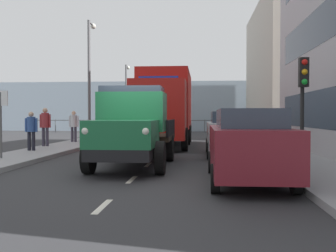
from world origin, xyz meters
The scene contains 20 objects.
ground_plane centered at (0.00, -7.70, 0.00)m, with size 80.00×80.00×0.00m, color #2D2D30.
sidewalk_left centered at (-4.82, -7.70, 0.07)m, with size 2.18×37.37×0.15m, color gray.
sidewalk_right centered at (4.82, -7.70, 0.07)m, with size 2.18×37.37×0.15m, color gray.
road_centreline_markings centered at (0.00, -7.18, 0.00)m, with size 0.12×33.61×0.01m.
building_far_block centered at (-8.99, -20.55, 5.00)m, with size 6.17×13.85×10.01m.
sea_horizon centered at (0.00, -29.39, 2.50)m, with size 80.00×0.80×5.00m, color #8C9EAD.
seawall_railing centered at (0.00, -25.79, 0.92)m, with size 28.08×0.08×1.20m.
truck_vintage_green centered at (0.35, -1.35, 1.18)m, with size 2.17×5.64×2.43m.
lorry_cargo_red centered at (0.18, -9.87, 2.08)m, with size 2.58×8.20×3.87m.
car_maroon_kerbside_near centered at (-2.78, 0.95, 0.90)m, with size 1.78×4.50×1.72m.
car_silver_kerbside_1 centered at (-2.78, -5.17, 0.90)m, with size 1.77×4.39×1.72m.
car_black_oppositeside_0 centered at (2.78, -13.68, 0.90)m, with size 1.81×4.44×1.72m.
car_grey_oppositeside_1 centered at (2.78, -20.01, 0.90)m, with size 1.96×4.37×1.72m.
pedestrian_in_dark_coat centered at (5.19, -5.19, 1.07)m, with size 0.53×0.34×1.58m.
pedestrian_with_bag centered at (5.55, -7.51, 1.20)m, with size 0.53×0.34×1.78m.
pedestrian_couple_a centered at (5.17, -10.48, 1.13)m, with size 0.53×0.34×1.67m.
traffic_light_near centered at (-4.83, -2.20, 2.47)m, with size 0.28×0.41×3.20m.
lamp_post_promenade centered at (4.71, -12.00, 4.21)m, with size 0.32×1.14×6.87m.
lamp_post_far centered at (4.95, -24.42, 3.72)m, with size 0.32×1.14×5.93m.
street_sign centered at (4.97, -2.33, 1.68)m, with size 0.50×0.07×2.25m.
Camera 1 is at (-1.70, 10.30, 1.57)m, focal length 42.22 mm.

